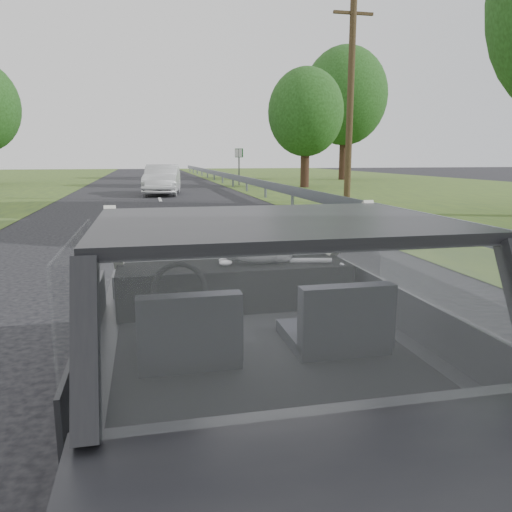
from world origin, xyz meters
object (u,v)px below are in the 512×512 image
other_car (162,180)px  utility_pole (350,101)px  subject_car (254,333)px  cat (260,251)px  highway_sign (239,167)px

other_car → utility_pole: 9.38m
subject_car → other_car: (0.22, 20.87, -0.04)m
subject_car → cat: bearing=74.3°
utility_pole → highway_sign: bearing=98.5°
cat → utility_pole: bearing=72.0°
highway_sign → cat: bearing=-121.0°
other_car → highway_sign: size_ratio=1.89×
utility_pole → cat: bearing=-114.9°
subject_car → other_car: bearing=89.4°
other_car → highway_sign: 7.90m
cat → utility_pole: utility_pole is taller
subject_car → other_car: 20.87m
highway_sign → utility_pole: bearing=-102.2°
subject_car → cat: (0.17, 0.61, 0.36)m
subject_car → cat: size_ratio=6.58×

